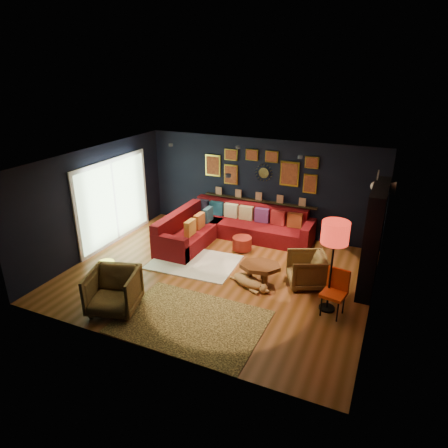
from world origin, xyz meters
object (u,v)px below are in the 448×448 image
at_px(pouf, 242,243).
at_px(armchair_right, 307,269).
at_px(floor_lamp, 335,236).
at_px(dog, 248,279).
at_px(coffee_table, 260,268).
at_px(orange_chair, 336,289).
at_px(armchair_left, 113,289).
at_px(sectional, 225,228).
at_px(gold_stool, 107,271).

distance_m(pouf, armchair_right, 2.15).
bearing_deg(floor_lamp, dog, 174.83).
bearing_deg(coffee_table, orange_chair, -14.39).
bearing_deg(armchair_left, dog, 25.14).
bearing_deg(coffee_table, pouf, 124.50).
distance_m(sectional, pouf, 0.78).
relative_size(sectional, armchair_right, 4.35).
bearing_deg(floor_lamp, sectional, 145.23).
height_order(coffee_table, armchair_left, armchair_left).
height_order(gold_stool, floor_lamp, floor_lamp).
relative_size(armchair_left, orange_chair, 1.02).
distance_m(armchair_left, orange_chair, 4.17).
xyz_separation_m(coffee_table, armchair_right, (0.91, 0.38, 0.01)).
distance_m(coffee_table, armchair_left, 3.01).
xyz_separation_m(armchair_left, dog, (2.02, 1.85, -0.28)).
bearing_deg(orange_chair, dog, -176.12).
bearing_deg(sectional, armchair_right, -29.58).
height_order(coffee_table, gold_stool, coffee_table).
relative_size(sectional, floor_lamp, 1.87).
bearing_deg(armchair_right, dog, -87.05).
bearing_deg(floor_lamp, gold_stool, -169.34).
bearing_deg(dog, coffee_table, 66.57).
height_order(armchair_right, dog, armchair_right).
bearing_deg(dog, gold_stool, -138.83).
relative_size(sectional, gold_stool, 7.57).
bearing_deg(dog, pouf, 137.57).
relative_size(gold_stool, orange_chair, 0.50).
bearing_deg(gold_stool, armchair_right, 21.70).
xyz_separation_m(coffee_table, armchair_left, (-2.22, -2.04, 0.07)).
xyz_separation_m(sectional, dog, (1.42, -2.01, -0.14)).
height_order(coffee_table, pouf, coffee_table).
xyz_separation_m(coffee_table, orange_chair, (1.63, -0.42, 0.14)).
relative_size(coffee_table, orange_chair, 1.14).
xyz_separation_m(sectional, armchair_left, (-0.60, -3.86, 0.13)).
relative_size(armchair_right, dog, 0.75).
relative_size(pouf, dog, 0.47).
distance_m(sectional, floor_lamp, 3.98).
height_order(pouf, armchair_right, armchair_right).
distance_m(orange_chair, dog, 1.87).
bearing_deg(armchair_right, sectional, -144.01).
height_order(gold_stool, dog, gold_stool).
bearing_deg(pouf, orange_chair, -35.10).
height_order(pouf, armchair_left, armchair_left).
bearing_deg(dog, armchair_right, 49.16).
height_order(coffee_table, orange_chair, orange_chair).
bearing_deg(armchair_left, orange_chair, 5.59).
bearing_deg(pouf, gold_stool, -128.95).
distance_m(armchair_right, dog, 1.27).
xyz_separation_m(armchair_left, gold_stool, (-0.86, 0.84, -0.23)).
xyz_separation_m(gold_stool, orange_chair, (4.71, 0.79, 0.30)).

